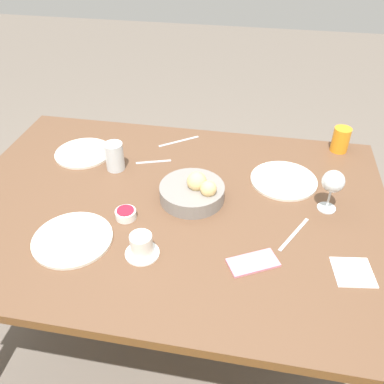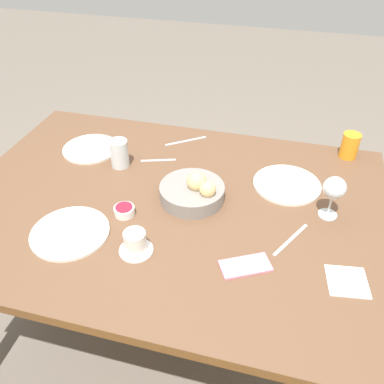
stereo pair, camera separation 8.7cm
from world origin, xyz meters
name	(u,v)px [view 1 (the left image)]	position (x,y,z in m)	size (l,w,h in m)	color
ground_plane	(175,329)	(0.00, 0.00, 0.00)	(10.00, 10.00, 0.00)	#6B6056
dining_table	(171,220)	(0.00, 0.00, 0.69)	(1.53, 1.09, 0.77)	brown
bread_basket	(193,191)	(-0.08, -0.04, 0.81)	(0.23, 0.23, 0.11)	gray
plate_near_left	(284,180)	(-0.40, -0.21, 0.78)	(0.25, 0.25, 0.01)	silver
plate_near_right	(83,153)	(0.43, -0.25, 0.78)	(0.23, 0.23, 0.01)	silver
plate_far_center	(73,239)	(0.26, 0.24, 0.78)	(0.25, 0.25, 0.01)	silver
juice_glass	(341,140)	(-0.62, -0.48, 0.82)	(0.07, 0.07, 0.10)	orange
water_tumbler	(115,156)	(0.26, -0.17, 0.83)	(0.07, 0.07, 0.11)	silver
wine_glass	(333,183)	(-0.55, -0.07, 0.88)	(0.08, 0.08, 0.16)	silver
coffee_cup	(142,246)	(0.03, 0.26, 0.81)	(0.11, 0.11, 0.08)	white
jam_bowl_berry	(126,214)	(0.13, 0.10, 0.79)	(0.07, 0.07, 0.03)	white
fork_silver	(294,234)	(-0.43, 0.08, 0.77)	(0.10, 0.17, 0.00)	#B7B7BC
knife_silver	(179,141)	(0.06, -0.42, 0.77)	(0.16, 0.12, 0.00)	#B7B7BC
spoon_coffee	(154,162)	(0.12, -0.24, 0.77)	(0.14, 0.06, 0.00)	#B7B7BC
napkin	(353,272)	(-0.60, 0.22, 0.77)	(0.13, 0.13, 0.00)	white
cell_phone	(253,263)	(-0.31, 0.24, 0.77)	(0.17, 0.14, 0.01)	pink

